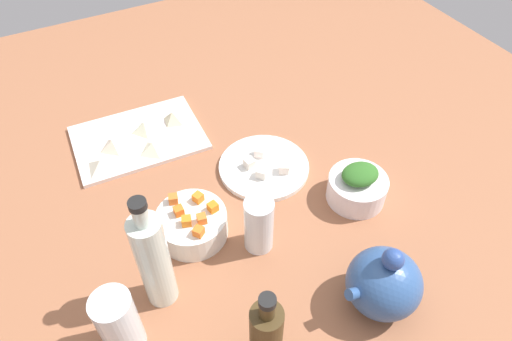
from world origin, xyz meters
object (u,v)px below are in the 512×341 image
object	(u,v)px
bowl_greens	(357,189)
bottle_0	(154,260)
drinking_glass_1	(119,323)
teapot	(384,283)
bowl_carrots	(192,225)
bottle_1	(266,336)
drinking_glass_0	(259,225)
cutting_board	(138,138)
plate_tofu	(264,167)

from	to	relation	value
bowl_greens	bottle_0	distance (cm)	46.12
bottle_0	drinking_glass_1	world-z (taller)	bottle_0
teapot	bowl_greens	bearing A→B (deg)	-116.60
bottle_0	bowl_carrots	bearing A→B (deg)	-134.58
bottle_0	bottle_1	bearing A→B (deg)	120.16
drinking_glass_0	bowl_carrots	bearing A→B (deg)	-38.62
cutting_board	drinking_glass_0	distance (cm)	43.44
plate_tofu	bottle_1	world-z (taller)	bottle_1
plate_tofu	bowl_greens	world-z (taller)	bowl_greens
cutting_board	teapot	bearing A→B (deg)	112.07
bowl_carrots	drinking_glass_1	world-z (taller)	drinking_glass_1
bowl_greens	bowl_carrots	distance (cm)	35.91
plate_tofu	drinking_glass_0	distance (cm)	21.80
cutting_board	bowl_greens	xyz separation A→B (cm)	(-36.37, 40.36, 2.47)
cutting_board	bowl_greens	distance (cm)	54.38
cutting_board	drinking_glass_1	distance (cm)	52.16
plate_tofu	bowl_carrots	bearing A→B (deg)	23.76
bowl_carrots	bottle_1	xyz separation A→B (cm)	(-0.95, 29.40, 5.59)
cutting_board	drinking_glass_0	world-z (taller)	drinking_glass_0
plate_tofu	drinking_glass_1	xyz separation A→B (cm)	(40.21, 25.42, 6.31)
bowl_carrots	teapot	xyz separation A→B (cm)	(-24.06, 29.61, 3.41)
cutting_board	plate_tofu	distance (cm)	32.62
cutting_board	bottle_1	xyz separation A→B (cm)	(-2.20, 62.22, 7.93)
bowl_carrots	bottle_1	world-z (taller)	bottle_1
bowl_greens	teapot	xyz separation A→B (cm)	(11.06, 22.08, 3.29)
bowl_greens	bowl_carrots	bearing A→B (deg)	-12.12
plate_tofu	bowl_greens	bearing A→B (deg)	128.56
plate_tofu	bottle_0	bearing A→B (deg)	31.98
bowl_greens	drinking_glass_1	world-z (taller)	drinking_glass_1
cutting_board	teapot	distance (cm)	67.61
cutting_board	bowl_greens	bearing A→B (deg)	132.02
drinking_glass_1	bottle_1	bearing A→B (deg)	145.52
drinking_glass_0	bottle_1	bearing A→B (deg)	64.97
teapot	bottle_0	world-z (taller)	bottle_0
bottle_0	drinking_glass_0	xyz separation A→B (cm)	(-20.84, -1.76, -5.05)
bowl_carrots	plate_tofu	bearing A→B (deg)	-156.24
bottle_0	drinking_glass_0	size ratio (longest dim) A/B	2.10
bowl_carrots	drinking_glass_1	bearing A→B (deg)	40.48
teapot	bottle_1	size ratio (longest dim) A/B	0.77
bowl_carrots	teapot	distance (cm)	38.31
bottle_0	drinking_glass_1	xyz separation A→B (cm)	(8.52, 5.63, -4.44)
bowl_carrots	drinking_glass_1	distance (cm)	24.87
cutting_board	bottle_0	bearing A→B (deg)	78.34
cutting_board	bottle_0	xyz separation A→B (cm)	(8.90, 43.12, 10.85)
teapot	drinking_glass_0	distance (cm)	24.96
bottle_0	drinking_glass_1	size ratio (longest dim) A/B	1.92
drinking_glass_0	bottle_0	bearing A→B (deg)	4.83
teapot	drinking_glass_0	size ratio (longest dim) A/B	1.23
plate_tofu	bowl_greens	xyz separation A→B (cm)	(-13.57, 17.02, 2.37)
plate_tofu	bowl_greens	size ratio (longest dim) A/B	1.65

